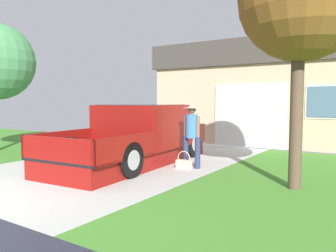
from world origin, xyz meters
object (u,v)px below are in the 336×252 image
object	(u,v)px
person_with_hat	(192,131)
house_with_garage	(275,93)
wheeled_trash_bin	(119,129)
handbag	(184,163)
pickup_truck	(140,137)

from	to	relation	value
person_with_hat	house_with_garage	world-z (taller)	house_with_garage
house_with_garage	wheeled_trash_bin	size ratio (longest dim) A/B	8.68
wheeled_trash_bin	handbag	bearing A→B (deg)	-32.68
pickup_truck	person_with_hat	bearing A→B (deg)	-1.31
wheeled_trash_bin	pickup_truck	bearing A→B (deg)	-41.41
handbag	wheeled_trash_bin	bearing A→B (deg)	147.32
person_with_hat	wheeled_trash_bin	bearing A→B (deg)	-27.83
handbag	wheeled_trash_bin	size ratio (longest dim) A/B	0.44
pickup_truck	house_with_garage	world-z (taller)	house_with_garage
house_with_garage	wheeled_trash_bin	distance (m)	6.89
pickup_truck	wheeled_trash_bin	size ratio (longest dim) A/B	5.26
house_with_garage	wheeled_trash_bin	world-z (taller)	house_with_garage
handbag	house_with_garage	xyz separation A→B (m)	(0.08, 7.66, 1.89)
pickup_truck	person_with_hat	world-z (taller)	person_with_hat
wheeled_trash_bin	person_with_hat	bearing A→B (deg)	-30.42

